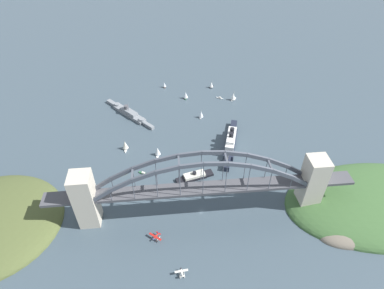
# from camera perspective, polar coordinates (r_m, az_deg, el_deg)

# --- Properties ---
(ground_plane) EXTENTS (1400.00, 1400.00, 0.00)m
(ground_plane) POSITION_cam_1_polar(r_m,az_deg,el_deg) (278.21, 1.63, -11.86)
(ground_plane) COLOR #3D4C56
(harbor_arch_bridge) EXTENTS (246.80, 17.07, 63.10)m
(harbor_arch_bridge) POSITION_cam_1_polar(r_m,az_deg,el_deg) (256.75, 1.75, -7.99)
(harbor_arch_bridge) COLOR beige
(harbor_arch_bridge) RESTS_ON ground
(headland_east_shore) EXTENTS (169.30, 98.67, 26.27)m
(headland_east_shore) POSITION_cam_1_polar(r_m,az_deg,el_deg) (325.92, 30.38, -9.31)
(headland_east_shore) COLOR #3D6033
(headland_east_shore) RESTS_ON ground
(ocean_liner) EXTENTS (29.00, 77.65, 18.74)m
(ocean_liner) POSITION_cam_1_polar(r_m,az_deg,el_deg) (337.61, 6.92, 0.53)
(ocean_liner) COLOR #1E2333
(ocean_liner) RESTS_ON ground
(naval_cruiser) EXTENTS (59.36, 66.43, 16.89)m
(naval_cruiser) POSITION_cam_1_polar(r_m,az_deg,el_deg) (390.22, -11.19, 5.58)
(naval_cruiser) COLOR gray
(naval_cruiser) RESTS_ON ground
(harbor_ferry_steamer) EXTENTS (36.95, 15.82, 7.42)m
(harbor_ferry_steamer) POSITION_cam_1_polar(r_m,az_deg,el_deg) (302.87, 0.49, -5.64)
(harbor_ferry_steamer) COLOR black
(harbor_ferry_steamer) RESTS_ON ground
(seaplane_taxiing_near_bridge) EXTENTS (9.80, 7.00, 5.21)m
(seaplane_taxiing_near_bridge) POSITION_cam_1_polar(r_m,az_deg,el_deg) (245.50, -1.87, -21.90)
(seaplane_taxiing_near_bridge) COLOR #B7B7B2
(seaplane_taxiing_near_bridge) RESTS_ON ground
(seaplane_second_in_formation) EXTENTS (10.12, 9.28, 4.93)m
(seaplane_second_in_formation) POSITION_cam_1_polar(r_m,az_deg,el_deg) (262.34, -6.45, -16.05)
(seaplane_second_in_formation) COLOR #B7B7B2
(seaplane_second_in_formation) RESTS_ON ground
(small_boat_0) EXTENTS (7.53, 7.83, 10.16)m
(small_boat_0) POSITION_cam_1_polar(r_m,az_deg,el_deg) (437.53, 3.49, 10.63)
(small_boat_0) COLOR black
(small_boat_0) RESTS_ON ground
(small_boat_1) EXTENTS (6.47, 9.15, 10.09)m
(small_boat_1) POSITION_cam_1_polar(r_m,az_deg,el_deg) (377.29, 1.63, 5.40)
(small_boat_1) COLOR silver
(small_boat_1) RESTS_ON ground
(small_boat_2) EXTENTS (6.34, 10.42, 10.48)m
(small_boat_2) POSITION_cam_1_polar(r_m,az_deg,el_deg) (413.00, -1.15, 8.80)
(small_boat_2) COLOR #2D6B3D
(small_boat_2) RESTS_ON ground
(small_boat_3) EXTENTS (4.66, 7.64, 8.51)m
(small_boat_3) POSITION_cam_1_polar(r_m,az_deg,el_deg) (439.43, -4.96, 10.58)
(small_boat_3) COLOR brown
(small_boat_3) RESTS_ON ground
(small_boat_4) EXTENTS (10.62, 7.03, 1.96)m
(small_boat_4) POSITION_cam_1_polar(r_m,az_deg,el_deg) (310.84, -8.59, -5.13)
(small_boat_4) COLOR #2D6B3D
(small_boat_4) RESTS_ON ground
(small_boat_5) EXTENTS (9.24, 9.44, 11.69)m
(small_boat_5) POSITION_cam_1_polar(r_m,az_deg,el_deg) (412.73, 7.37, 8.52)
(small_boat_5) COLOR silver
(small_boat_5) RESTS_ON ground
(small_boat_6) EXTENTS (6.03, 10.91, 11.73)m
(small_boat_6) POSITION_cam_1_polar(r_m,az_deg,el_deg) (338.41, -11.84, -0.09)
(small_boat_6) COLOR silver
(small_boat_6) RESTS_ON ground
(small_boat_7) EXTENTS (6.70, 10.59, 10.57)m
(small_boat_7) POSITION_cam_1_polar(r_m,az_deg,el_deg) (326.44, -6.15, -1.21)
(small_boat_7) COLOR silver
(small_boat_7) RESTS_ON ground
(small_boat_8) EXTENTS (8.38, 5.72, 2.37)m
(small_boat_8) POSITION_cam_1_polar(r_m,az_deg,el_deg) (416.53, 4.96, 8.29)
(small_boat_8) COLOR silver
(small_boat_8) RESTS_ON ground
(small_boat_9) EXTENTS (7.80, 3.96, 2.51)m
(small_boat_9) POSITION_cam_1_polar(r_m,az_deg,el_deg) (313.41, -12.24, -5.21)
(small_boat_9) COLOR gold
(small_boat_9) RESTS_ON ground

